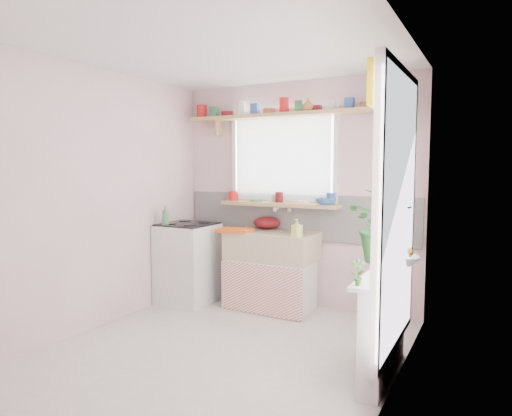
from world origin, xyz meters
The scene contains 19 objects.
room centered at (0.66, 0.86, 1.37)m, with size 3.20×3.20×3.20m.
sink_unit centered at (-0.15, 1.29, 0.43)m, with size 0.95×0.65×1.11m.
cooker centered at (-1.10, 1.05, 0.46)m, with size 0.58×0.58×0.93m.
radiator_ledge centered at (1.30, 0.20, 0.40)m, with size 0.22×0.95×0.78m.
windowsill centered at (-0.15, 1.48, 1.14)m, with size 1.40×0.22×0.04m, color tan.
pine_shelf centered at (0.00, 1.47, 2.12)m, with size 2.52×0.24×0.04m, color tan.
shelf_crockery centered at (0.00, 1.47, 2.20)m, with size 2.47×0.11×0.12m.
sill_crockery centered at (-0.15, 1.48, 1.22)m, with size 1.35×0.11×0.12m.
dish_tray centered at (-0.52, 1.13, 0.87)m, with size 0.35×0.26×0.04m, color #E55714.
colander centered at (-0.31, 1.50, 0.92)m, with size 0.31×0.31×0.14m, color #5F1014.
jade_plant centered at (1.21, 0.60, 1.08)m, with size 0.55×0.47×0.61m, color #2B6D2D.
fruit_bowl centered at (1.33, 0.60, 0.81)m, with size 0.31×0.31×0.08m, color silver.
herb_pot centered at (1.21, -0.20, 0.87)m, with size 0.10×0.07×0.18m, color #336A2A.
soap_bottle_sink centered at (0.22, 1.10, 0.94)m, with size 0.08×0.08×0.18m, color #E4EF6A.
sill_cup centered at (-0.22, 1.54, 1.20)m, with size 0.11×0.11×0.09m, color beige.
sill_bowl centered at (0.42, 1.42, 1.19)m, with size 0.21×0.21×0.07m, color #2E5E96.
shelf_vase centered at (0.21, 1.41, 2.21)m, with size 0.13×0.13×0.13m, color #B26936.
cooker_bottle centered at (-1.24, 0.83, 1.02)m, with size 0.08×0.08×0.22m, color #478E58.
fruit centered at (1.34, 0.61, 0.87)m, with size 0.20×0.14×0.10m.
Camera 1 is at (2.01, -3.13, 1.56)m, focal length 32.00 mm.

